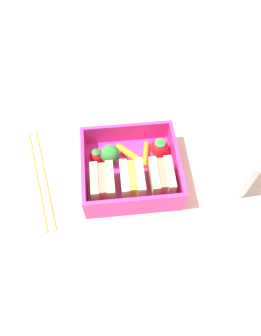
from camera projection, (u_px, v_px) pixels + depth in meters
The scene contains 13 objects.
ground_plane at pixel (130, 179), 58.52cm from camera, with size 120.00×120.00×2.00cm, color #E1AE93.
bento_tray at pixel (130, 174), 57.14cm from camera, with size 16.13×14.80×1.20cm, color #E73190.
bento_rim at pixel (130, 166), 54.81cm from camera, with size 16.13×14.80×4.22cm.
sandwich_left at pixel (161, 178), 53.42cm from camera, with size 3.73×5.85×4.55cm.
sandwich_center_left at pixel (132, 181), 53.18cm from camera, with size 3.73×5.85×4.55cm.
sandwich_center at pixel (103, 183), 52.94cm from camera, with size 3.73×5.85×4.55cm.
strawberry_left at pixel (160, 147), 57.23cm from camera, with size 3.18×3.18×3.78cm.
carrot_stick_left at pixel (146, 155), 57.89cm from camera, with size 1.03×1.03×4.98cm, color orange.
carrot_stick_far_left at pixel (127, 154), 57.84cm from camera, with size 1.32×1.32×5.15cm, color orange.
broccoli_floret at pixel (110, 154), 55.72cm from camera, with size 3.33×3.33×4.08cm.
strawberry_far_left at pixel (97, 155), 56.83cm from camera, with size 2.43×2.43×3.03cm.
chopstick_pair at pixel (40, 177), 57.18cm from camera, with size 6.16×20.85×0.70cm.
drinking_glass at pixel (241, 171), 52.57cm from camera, with size 5.38×5.38×9.64cm, color silver.
Camera 1 is at (2.79, 28.13, 50.27)cm, focal length 35.00 mm.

